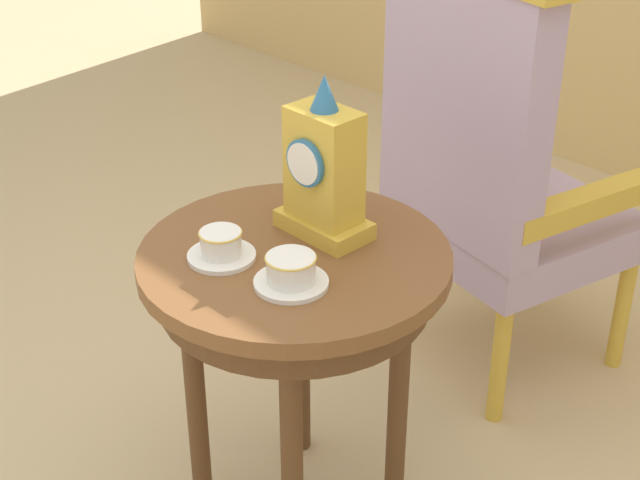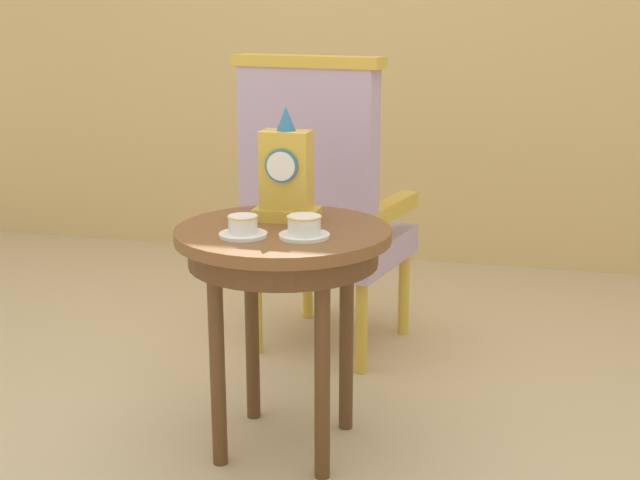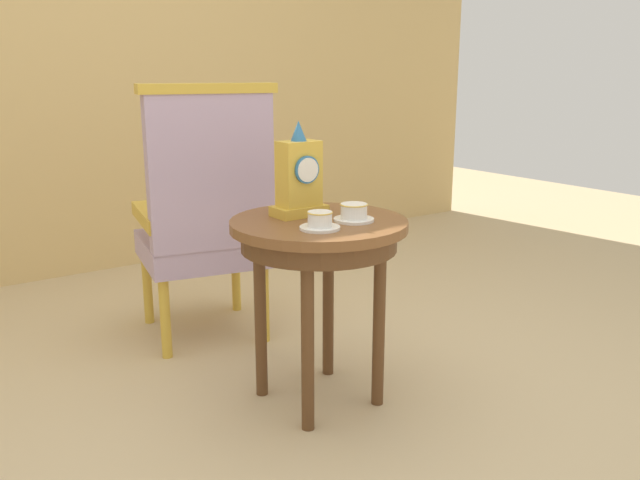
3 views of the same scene
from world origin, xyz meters
TOP-DOWN VIEW (x-y plane):
  - side_table at (0.10, 0.09)m, footprint 0.62×0.62m
  - teacup_left at (0.02, -0.03)m, footprint 0.13×0.13m
  - teacup_right at (0.18, 0.00)m, footprint 0.14×0.14m
  - mantel_clock at (0.08, 0.18)m, footprint 0.19×0.11m
  - armchair at (0.02, 0.83)m, footprint 0.64×0.63m

SIDE VIEW (x-z plane):
  - armchair at x=0.02m, z-range 0.02..1.16m
  - side_table at x=0.10m, z-range 0.25..0.94m
  - teacup_left at x=0.02m, z-range 0.68..0.74m
  - teacup_right at x=0.18m, z-range 0.68..0.74m
  - mantel_clock at x=0.08m, z-range 0.65..0.99m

